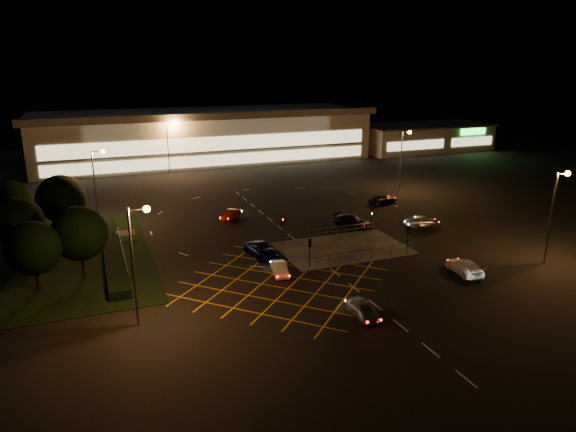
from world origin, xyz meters
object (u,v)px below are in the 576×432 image
object	(u,v)px
car_circ_red	(231,214)
car_approach_white	(464,267)
signal_sw	(310,247)
car_east_grey	(383,199)
signal_nw	(282,225)
car_near_silver	(363,309)
car_left_blue	(262,250)
car_far_dkgrey	(352,221)
car_queue_white	(280,269)
signal_se	(408,233)
car_right_silver	(422,221)
signal_ne	(371,215)

from	to	relation	value
car_circ_red	car_approach_white	xyz separation A→B (m)	(17.08, -27.30, 0.08)
signal_sw	car_east_grey	world-z (taller)	signal_sw
signal_nw	car_approach_white	size ratio (longest dim) A/B	0.63
car_near_silver	car_left_blue	xyz separation A→B (m)	(-3.32, 16.62, 0.03)
car_far_dkgrey	car_queue_white	bearing A→B (deg)	-173.45
signal_sw	signal_nw	bearing A→B (deg)	-90.00
car_queue_white	signal_se	bearing A→B (deg)	12.53
car_left_blue	car_circ_red	distance (m)	15.23
car_circ_red	car_east_grey	bearing A→B (deg)	39.78
car_right_silver	car_circ_red	bearing A→B (deg)	71.09
car_queue_white	car_left_blue	size ratio (longest dim) A/B	0.70
car_near_silver	car_circ_red	bearing A→B (deg)	98.61
signal_ne	car_far_dkgrey	bearing A→B (deg)	109.60
car_far_dkgrey	car_circ_red	size ratio (longest dim) A/B	1.32
car_near_silver	car_queue_white	bearing A→B (deg)	110.33
signal_nw	car_near_silver	size ratio (longest dim) A/B	0.75
car_near_silver	car_left_blue	world-z (taller)	car_left_blue
car_right_silver	signal_se	bearing A→B (deg)	146.12
signal_sw	car_right_silver	world-z (taller)	signal_sw
car_queue_white	car_circ_red	xyz separation A→B (m)	(0.58, 20.73, 0.02)
car_east_grey	car_approach_white	bearing A→B (deg)	147.36
car_far_dkgrey	car_circ_red	bearing A→B (deg)	114.31
signal_nw	car_circ_red	world-z (taller)	signal_nw
car_right_silver	car_east_grey	xyz separation A→B (m)	(1.41, 11.95, -0.10)
car_circ_red	signal_se	bearing A→B (deg)	-12.32
signal_sw	car_near_silver	world-z (taller)	signal_sw
car_near_silver	car_queue_white	world-z (taller)	car_near_silver
car_queue_white	car_circ_red	size ratio (longest dim) A/B	0.97
signal_sw	car_right_silver	xyz separation A→B (m)	(19.48, 7.67, -1.60)
signal_se	car_queue_white	size ratio (longest dim) A/B	0.83
car_queue_white	car_left_blue	world-z (taller)	car_left_blue
car_far_dkgrey	car_left_blue	bearing A→B (deg)	170.51
car_far_dkgrey	car_east_grey	distance (m)	13.18
signal_sw	car_approach_white	xyz separation A→B (m)	(14.16, -7.05, -1.65)
signal_ne	car_left_blue	distance (m)	15.86
car_near_silver	car_east_grey	distance (m)	37.65
car_queue_white	car_approach_white	bearing A→B (deg)	-9.67
car_queue_white	car_right_silver	bearing A→B (deg)	30.28
car_left_blue	car_circ_red	xyz separation A→B (m)	(0.58, 15.22, -0.11)
signal_se	signal_ne	xyz separation A→B (m)	(0.00, 7.99, 0.00)
car_circ_red	car_east_grey	size ratio (longest dim) A/B	0.82
signal_se	car_left_blue	bearing A→B (deg)	-17.97
car_approach_white	car_far_dkgrey	bearing A→B (deg)	-73.35
car_east_grey	signal_ne	bearing A→B (deg)	124.15
signal_se	car_far_dkgrey	xyz separation A→B (m)	(-1.07, 10.99, -1.62)
car_queue_white	car_left_blue	bearing A→B (deg)	100.75
signal_ne	car_queue_white	size ratio (longest dim) A/B	0.83
car_right_silver	car_east_grey	world-z (taller)	car_right_silver
car_queue_white	car_circ_red	bearing A→B (deg)	99.15
car_queue_white	car_right_silver	distance (m)	24.38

